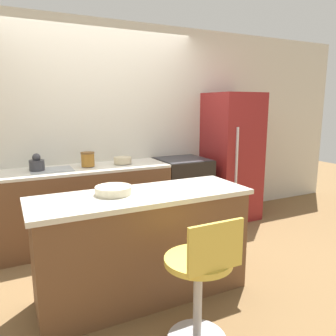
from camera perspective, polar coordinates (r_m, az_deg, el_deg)
ground_plane at (r=3.88m, az=-8.57°, el=-13.44°), size 14.00×14.00×0.00m
wall_back at (r=4.19m, az=-11.92°, el=6.68°), size 8.00×0.06×2.60m
back_counter at (r=3.95m, az=-14.29°, el=-6.29°), size 1.95×0.61×0.90m
kitchen_island at (r=2.81m, az=-4.36°, el=-13.18°), size 1.78×0.62×0.89m
oven_range at (r=4.39m, az=2.55°, el=-4.18°), size 0.63×0.62×0.90m
refrigerator at (r=4.70m, az=10.98°, el=1.97°), size 0.65×0.69×1.76m
stool_chair at (r=2.28m, az=5.69°, el=-19.32°), size 0.45×0.45×0.92m
kettle at (r=3.78m, az=-21.88°, el=0.69°), size 0.16×0.16×0.18m
mixing_bowl at (r=3.98m, az=-7.90°, el=1.35°), size 0.21×0.21×0.08m
canister_jar at (r=3.86m, az=-13.80°, el=1.50°), size 0.16×0.16×0.16m
fruit_bowl at (r=2.65m, az=-9.49°, el=-3.85°), size 0.29×0.29×0.07m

